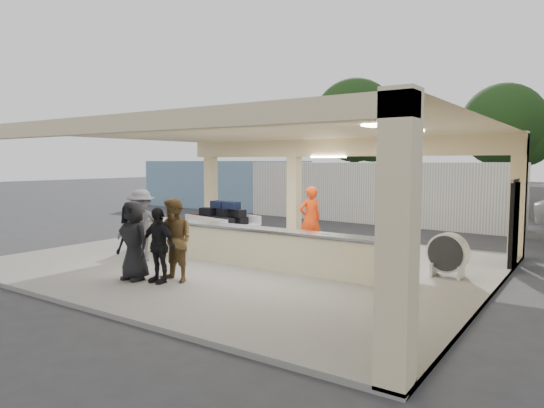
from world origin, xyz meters
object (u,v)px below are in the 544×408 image
Objects in this scene: passenger_a at (175,240)px; passenger_c at (142,225)px; luggage_cart at (221,220)px; passenger_d at (133,240)px; drum_fan at (448,253)px; baggage_counter at (236,245)px; car_dark at (529,203)px; container_blue at (223,185)px; baggage_handler at (310,219)px; container_white at (373,192)px; passenger_b at (158,245)px.

passenger_a is 2.61m from passenger_c.
passenger_d is at bearing -58.19° from luggage_cart.
drum_fan is 0.55× the size of passenger_a.
baggage_counter is 3.62m from luggage_cart.
car_dark is 0.43× the size of container_blue.
baggage_counter is at bearing -21.44° from passenger_c.
container_white reaches higher than baggage_handler.
passenger_a is 17.97m from container_blue.
passenger_d is at bearing -54.81° from container_blue.
baggage_counter is at bearing 86.29° from passenger_b.
container_white is at bearing 93.18° from passenger_b.
container_blue is (-11.42, 9.68, 0.32)m from baggage_handler.
passenger_c is (-2.26, -1.16, 0.46)m from baggage_counter.
passenger_d is 0.39× the size of car_dark.
container_white reaches higher than passenger_b.
luggage_cart is (-2.62, 2.49, 0.23)m from baggage_counter.
luggage_cart is 0.24× the size of container_blue.
baggage_counter is 11.31m from container_white.
luggage_cart is at bearing 108.73° from passenger_d.
luggage_cart is at bearing 116.11° from passenger_b.
passenger_b is 0.65m from passenger_d.
container_blue reaches higher than drum_fan.
baggage_counter is 8.12× the size of drum_fan.
passenger_c is at bearing -162.84° from car_dark.
passenger_c is 18.96m from car_dark.
baggage_counter is at bearing -47.21° from container_blue.
container_blue reaches higher than passenger_c.
baggage_counter is 5.14m from drum_fan.
passenger_d is 17.77m from container_blue.
container_blue is at bearing 122.88° from passenger_d.
passenger_a is 0.97m from passenger_d.
passenger_d is at bearing -153.62° from passenger_a.
luggage_cart is 3.41m from baggage_handler.
passenger_d is 0.14× the size of container_white.
passenger_b is at bearing 21.84° from baggage_handler.
car_dark is at bearing 19.38° from passenger_c.
drum_fan reaches higher than baggage_counter.
passenger_b is at bearing -82.70° from container_white.
passenger_d is 19.89m from car_dark.
luggage_cart is 0.55× the size of car_dark.
luggage_cart is at bearing -58.22° from baggage_handler.
luggage_cart is 5.58m from passenger_b.
passenger_a is (-4.80, -3.83, 0.38)m from drum_fan.
passenger_b reaches higher than luggage_cart.
passenger_a reaches higher than car_dark.
car_dark is (5.01, 18.93, -0.16)m from passenger_b.
container_blue is at bearing -97.74° from baggage_handler.
container_blue is at bearing 153.22° from drum_fan.
drum_fan is (4.90, 1.55, 0.05)m from baggage_counter.
drum_fan is at bearing 38.77° from passenger_b.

